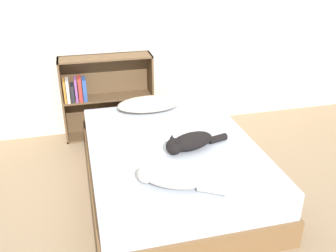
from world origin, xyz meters
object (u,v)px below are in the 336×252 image
object	(u,v)px
pillow	(149,104)
bed	(172,167)
bookshelf	(103,95)
cat_light	(169,178)
cat_dark	(189,142)

from	to	relation	value
pillow	bed	bearing A→B (deg)	-86.54
bed	bookshelf	bearing A→B (deg)	110.45
cat_light	pillow	bearing A→B (deg)	-65.64
cat_light	cat_dark	world-z (taller)	cat_dark
bookshelf	cat_dark	bearing A→B (deg)	-67.35
bookshelf	bed	bearing A→B (deg)	-69.55
cat_dark	pillow	bearing A→B (deg)	-94.49
bed	pillow	bearing A→B (deg)	93.46
pillow	bookshelf	world-z (taller)	bookshelf
pillow	bookshelf	xyz separation A→B (m)	(-0.42, 0.50, -0.05)
bed	cat_light	bearing A→B (deg)	-106.98
bed	pillow	size ratio (longest dim) A/B	2.94
bed	bookshelf	xyz separation A→B (m)	(-0.47, 1.25, 0.25)
bed	pillow	world-z (taller)	pillow
bookshelf	cat_light	bearing A→B (deg)	-81.20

